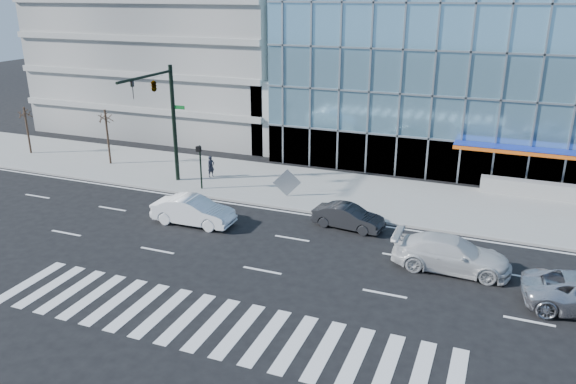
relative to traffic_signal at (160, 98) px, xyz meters
name	(u,v)px	position (x,y,z in m)	size (l,w,h in m)	color
ground	(292,238)	(11.00, -4.57, -6.16)	(160.00, 160.00, 0.00)	black
sidewalk	(335,191)	(11.00, 3.43, -6.09)	(120.00, 8.00, 0.15)	gray
theatre_building	(566,58)	(25.00, 21.43, 1.34)	(42.00, 26.00, 15.00)	#7AB1CC
parking_garage	(202,19)	(-9.00, 21.43, 3.84)	(24.00, 24.00, 20.00)	gray
ramp_block	(303,113)	(5.00, 13.43, -3.16)	(6.00, 8.00, 6.00)	gray
traffic_signal	(160,98)	(0.00, 0.00, 0.00)	(1.14, 5.74, 8.00)	black
ped_signal_post	(200,160)	(2.50, 0.37, -4.02)	(0.30, 0.33, 3.00)	black
street_tree_near	(106,117)	(-7.00, 2.93, -2.39)	(1.10, 1.10, 4.23)	#332319
street_tree_far	(25,113)	(-15.00, 2.93, -2.72)	(1.10, 1.10, 3.87)	#332319
white_suv	(451,254)	(19.42, -5.07, -5.35)	(2.28, 5.61, 1.63)	silver
white_sedan	(193,211)	(4.94, -4.75, -5.37)	(1.69, 4.84, 1.60)	white
dark_sedan	(348,217)	(13.42, -2.03, -5.50)	(1.41, 4.06, 1.34)	black
pedestrian	(211,166)	(1.87, 2.89, -5.25)	(0.56, 0.37, 1.54)	black
tilted_panel	(287,183)	(8.39, 1.19, -5.10)	(1.30, 0.06, 1.30)	#9A9A9A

